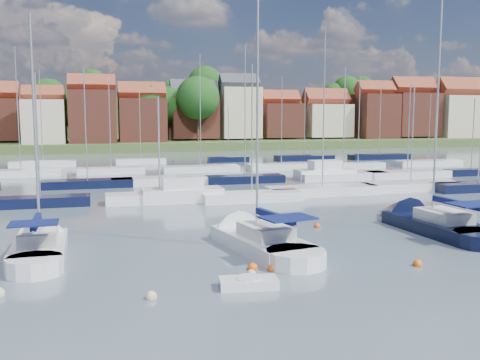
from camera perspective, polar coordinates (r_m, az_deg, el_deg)
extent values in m
plane|color=#45535D|center=(67.65, -4.27, 0.51)|extent=(260.00, 260.00, 0.00)
cube|color=silver|center=(30.84, -20.57, -7.26)|extent=(2.84, 6.52, 1.20)
cone|color=silver|center=(34.76, -20.07, -5.66)|extent=(2.76, 3.20, 2.69)
cylinder|color=silver|center=(27.72, -21.08, -8.87)|extent=(2.75, 2.75, 1.20)
cube|color=silver|center=(30.19, -20.71, -5.72)|extent=(1.95, 2.73, 0.70)
cylinder|color=#B2B2B7|center=(30.40, -21.04, 5.07)|extent=(0.14, 0.14, 11.96)
cylinder|color=#B2B2B7|center=(29.14, -20.92, -4.47)|extent=(0.18, 3.59, 0.10)
cube|color=#0F174B|center=(29.11, -20.93, -4.18)|extent=(0.38, 3.41, 0.35)
cube|color=#0F174B|center=(27.94, -21.14, -4.33)|extent=(2.32, 1.67, 0.08)
cube|color=silver|center=(30.44, 2.26, -7.00)|extent=(4.45, 7.86, 1.20)
cone|color=silver|center=(34.49, -1.38, -5.33)|extent=(3.72, 4.13, 3.09)
cylinder|color=silver|center=(27.34, 5.97, -8.65)|extent=(3.62, 3.62, 1.20)
cube|color=silver|center=(29.79, 2.74, -5.43)|extent=(2.71, 3.44, 0.70)
cylinder|color=#B2B2B7|center=(30.00, 1.87, 7.18)|extent=(0.14, 0.14, 13.72)
cylinder|color=#B2B2B7|center=(28.73, 3.74, -4.17)|extent=(0.89, 4.06, 0.10)
cube|color=#0F174B|center=(28.71, 3.74, -3.88)|extent=(1.05, 3.89, 0.35)
cube|color=#0F174B|center=(27.54, 5.12, -4.04)|extent=(2.93, 2.32, 0.08)
cube|color=black|center=(37.10, 20.30, -4.89)|extent=(3.74, 7.99, 1.20)
cone|color=black|center=(40.93, 16.03, -3.64)|extent=(3.49, 3.99, 3.25)
cube|color=silver|center=(36.51, 20.89, -3.58)|extent=(2.48, 3.39, 0.70)
cylinder|color=#B2B2B7|center=(36.79, 20.30, 7.55)|extent=(0.14, 0.14, 14.78)
cylinder|color=#B2B2B7|center=(35.55, 22.06, -2.52)|extent=(0.37, 4.33, 0.10)
cube|color=#0F174B|center=(35.53, 22.07, -2.28)|extent=(0.56, 4.13, 0.35)
cube|color=#0F174B|center=(34.46, 23.60, -2.37)|extent=(2.88, 2.12, 0.08)
cube|color=silver|center=(24.03, 0.92, -11.01)|extent=(2.70, 1.52, 0.50)
cylinder|color=silver|center=(23.98, 0.92, -10.69)|extent=(1.19, 1.19, 0.32)
sphere|color=beige|center=(23.02, -9.45, -12.40)|extent=(0.47, 0.47, 0.47)
sphere|color=#D85914|center=(26.60, 3.46, -9.64)|extent=(0.45, 0.45, 0.45)
sphere|color=#D85914|center=(28.78, 18.42, -8.70)|extent=(0.49, 0.49, 0.49)
sphere|color=#D85914|center=(36.72, 8.26, -5.04)|extent=(0.43, 0.43, 0.43)
sphere|color=beige|center=(25.71, 1.23, -10.21)|extent=(0.44, 0.44, 0.44)
sphere|color=#D85914|center=(26.75, 1.35, -9.53)|extent=(0.50, 0.50, 0.50)
cube|color=black|center=(47.45, -20.51, -2.25)|extent=(8.01, 2.24, 1.00)
cylinder|color=#B2B2B7|center=(46.92, -20.80, 4.49)|extent=(0.12, 0.12, 10.16)
cube|color=silver|center=(47.13, -8.56, -1.94)|extent=(9.22, 2.58, 1.00)
cylinder|color=#B2B2B7|center=(46.64, -8.66, 3.63)|extent=(0.12, 0.12, 8.18)
cube|color=silver|center=(47.09, 1.26, -1.88)|extent=(8.78, 2.46, 1.00)
cylinder|color=#B2B2B7|center=(46.54, 1.28, 5.48)|extent=(0.12, 0.12, 11.06)
cube|color=silver|center=(51.56, 8.77, -1.18)|extent=(10.79, 3.02, 1.00)
cylinder|color=#B2B2B7|center=(51.06, 8.93, 7.67)|extent=(0.12, 0.12, 14.87)
cube|color=silver|center=(56.45, 17.73, -0.73)|extent=(10.13, 2.84, 1.00)
cylinder|color=#B2B2B7|center=(56.02, 17.93, 4.65)|extent=(0.12, 0.12, 9.59)
cube|color=black|center=(58.67, 24.05, -0.72)|extent=(9.52, 2.67, 1.00)
cube|color=silver|center=(47.16, -6.17, -1.72)|extent=(7.00, 2.60, 1.40)
cube|color=silver|center=(47.00, -6.19, -0.39)|extent=(3.50, 2.20, 1.30)
cube|color=black|center=(58.21, -15.96, -0.44)|extent=(9.30, 2.60, 1.00)
cylinder|color=#B2B2B7|center=(57.76, -16.17, 5.71)|extent=(0.12, 0.12, 11.48)
cube|color=silver|center=(58.90, -8.53, -0.16)|extent=(10.40, 2.91, 1.00)
cylinder|color=#B2B2B7|center=(58.50, -8.62, 4.59)|extent=(0.12, 0.12, 8.77)
cube|color=black|center=(59.94, 0.53, 0.04)|extent=(8.80, 2.46, 1.00)
cylinder|color=#B2B2B7|center=(59.50, 0.54, 7.38)|extent=(0.12, 0.12, 14.33)
cube|color=silver|center=(64.00, 10.91, 0.35)|extent=(10.73, 3.00, 1.00)
cylinder|color=#B2B2B7|center=(63.59, 11.04, 6.24)|extent=(0.12, 0.12, 12.14)
cube|color=silver|center=(67.90, 17.40, 0.53)|extent=(10.48, 2.93, 1.00)
cylinder|color=#B2B2B7|center=(67.53, 17.57, 5.29)|extent=(0.12, 0.12, 10.28)
cube|color=black|center=(73.23, 23.41, 0.73)|extent=(6.84, 1.91, 1.00)
cylinder|color=#B2B2B7|center=(72.91, 23.60, 4.57)|extent=(0.12, 0.12, 8.82)
cube|color=silver|center=(63.93, 9.02, 0.52)|extent=(7.00, 2.60, 1.40)
cube|color=silver|center=(63.81, 9.04, 1.50)|extent=(3.50, 2.20, 1.30)
cube|color=silver|center=(71.32, -22.34, 0.62)|extent=(9.71, 2.72, 1.00)
cylinder|color=#B2B2B7|center=(70.95, -22.64, 7.01)|extent=(0.12, 0.12, 14.88)
cube|color=silver|center=(71.00, -13.58, 0.93)|extent=(8.49, 2.38, 1.00)
cylinder|color=#B2B2B7|center=(70.63, -13.72, 5.90)|extent=(0.12, 0.12, 11.31)
cube|color=silver|center=(71.45, -4.20, 1.14)|extent=(10.16, 2.85, 1.00)
cylinder|color=#B2B2B7|center=(71.09, -4.26, 7.41)|extent=(0.12, 0.12, 14.59)
cube|color=silver|center=(74.49, 4.42, 1.38)|extent=(9.53, 2.67, 1.00)
cylinder|color=#B2B2B7|center=(74.14, 4.47, 6.35)|extent=(0.12, 0.12, 11.91)
cube|color=silver|center=(77.54, 12.45, 1.45)|extent=(7.62, 2.13, 1.00)
cylinder|color=#B2B2B7|center=(77.20, 12.58, 6.31)|extent=(0.12, 0.12, 12.13)
cube|color=silver|center=(84.63, 19.41, 1.67)|extent=(10.17, 2.85, 1.00)
cylinder|color=#B2B2B7|center=(84.34, 19.55, 5.31)|extent=(0.12, 0.12, 9.73)
cube|color=silver|center=(83.36, -20.26, 1.56)|extent=(9.24, 2.59, 1.00)
cylinder|color=#B2B2B7|center=(83.05, -20.46, 6.43)|extent=(0.12, 0.12, 13.17)
cube|color=silver|center=(83.94, -10.53, 1.91)|extent=(7.57, 2.12, 1.00)
cylinder|color=#B2B2B7|center=(83.65, -10.62, 5.75)|extent=(0.12, 0.12, 10.24)
cube|color=black|center=(86.27, -1.24, 2.16)|extent=(6.58, 1.84, 1.00)
cylinder|color=#B2B2B7|center=(86.00, -1.25, 5.15)|extent=(0.12, 0.12, 8.01)
cube|color=black|center=(90.15, 6.87, 2.32)|extent=(9.92, 2.78, 1.00)
cylinder|color=#B2B2B7|center=(89.86, 6.92, 6.11)|extent=(0.12, 0.12, 10.92)
cube|color=black|center=(94.96, 14.61, 2.38)|extent=(10.55, 2.95, 1.00)
cylinder|color=#B2B2B7|center=(94.69, 14.73, 6.16)|extent=(0.12, 0.12, 11.51)
cube|color=#41542A|center=(143.81, -9.91, 3.97)|extent=(200.00, 70.00, 3.00)
cube|color=#41542A|center=(168.57, -10.68, 5.98)|extent=(200.00, 60.00, 14.00)
cube|color=beige|center=(115.59, -20.11, 5.81)|extent=(8.09, 8.80, 8.96)
cube|color=brown|center=(115.65, -20.22, 8.52)|extent=(8.25, 4.00, 4.00)
cube|color=brown|center=(116.04, -15.44, 6.48)|extent=(9.36, 10.17, 10.97)
cube|color=brown|center=(116.20, -15.54, 9.75)|extent=(9.54, 4.63, 4.63)
cube|color=brown|center=(118.12, -10.38, 6.25)|extent=(9.90, 8.56, 9.42)
cube|color=brown|center=(118.20, -10.45, 9.12)|extent=(10.10, 4.90, 4.90)
cube|color=brown|center=(124.59, -4.96, 6.66)|extent=(10.59, 8.93, 9.49)
cube|color=#383A42|center=(124.71, -4.99, 9.44)|extent=(10.80, 5.24, 5.24)
cube|color=beige|center=(126.02, -0.10, 7.18)|extent=(9.01, 8.61, 11.65)
cube|color=#383A42|center=(126.23, -0.10, 10.32)|extent=(9.19, 4.46, 4.46)
cube|color=brown|center=(130.21, 4.25, 6.35)|extent=(9.10, 9.34, 8.00)
cube|color=brown|center=(130.25, 4.27, 8.60)|extent=(9.28, 4.50, 4.50)
cube|color=beige|center=(134.13, 9.10, 6.27)|extent=(10.86, 9.59, 7.88)
cube|color=brown|center=(134.18, 9.14, 8.52)|extent=(11.07, 5.37, 5.37)
cube|color=brown|center=(136.97, 14.11, 6.56)|extent=(9.18, 9.96, 10.97)
cube|color=brown|center=(137.10, 14.20, 9.32)|extent=(9.36, 4.54, 4.54)
cube|color=brown|center=(143.91, 17.88, 6.64)|extent=(11.39, 9.67, 10.76)
cube|color=brown|center=(144.07, 17.98, 9.34)|extent=(11.62, 5.64, 5.64)
cube|color=beige|center=(149.71, 22.43, 6.23)|extent=(12.95, 8.52, 10.80)
cube|color=brown|center=(149.84, 22.55, 8.90)|extent=(13.21, 6.41, 6.41)
cylinder|color=#382619|center=(157.53, 11.28, 7.18)|extent=(0.50, 0.50, 4.47)
sphere|color=#23541A|center=(157.69, 11.34, 9.39)|extent=(8.18, 8.18, 8.18)
cylinder|color=#382619|center=(123.09, -7.48, 5.17)|extent=(0.50, 0.50, 4.46)
sphere|color=#23541A|center=(123.06, -7.53, 7.99)|extent=(8.15, 8.15, 8.15)
cylinder|color=#382619|center=(142.45, -3.70, 7.36)|extent=(0.50, 0.50, 5.15)
sphere|color=#23541A|center=(142.67, -3.73, 10.17)|extent=(9.41, 9.41, 9.41)
cylinder|color=#382619|center=(142.42, -15.43, 7.17)|extent=(0.50, 0.50, 4.56)
sphere|color=#23541A|center=(142.61, -15.52, 9.66)|extent=(8.34, 8.34, 8.34)
cylinder|color=#382619|center=(131.85, -19.65, 5.09)|extent=(0.50, 0.50, 5.15)
sphere|color=#23541A|center=(131.86, -19.77, 8.13)|extent=(9.42, 9.42, 9.42)
cylinder|color=#382619|center=(133.43, -3.56, 5.20)|extent=(0.50, 0.50, 3.77)
sphere|color=#23541A|center=(133.37, -3.58, 7.40)|extent=(6.89, 6.89, 6.89)
cylinder|color=#382619|center=(119.01, -4.50, 5.33)|extent=(0.50, 0.50, 5.21)
sphere|color=#23541A|center=(119.02, -4.53, 8.74)|extent=(9.53, 9.53, 9.53)
cylinder|color=#382619|center=(147.77, 15.41, 4.99)|extent=(0.50, 0.50, 2.97)
sphere|color=#23541A|center=(147.70, 15.46, 6.55)|extent=(5.44, 5.44, 5.44)
cylinder|color=#382619|center=(120.42, -9.54, 5.19)|extent=(0.50, 0.50, 4.84)
sphere|color=#23541A|center=(120.40, -9.60, 8.31)|extent=(8.85, 8.85, 8.85)
cylinder|color=#382619|center=(155.97, 9.89, 7.09)|extent=(0.50, 0.50, 3.72)
sphere|color=#23541A|center=(156.07, 9.93, 8.94)|extent=(6.80, 6.80, 6.80)
cylinder|color=#382619|center=(137.35, 14.14, 5.12)|extent=(0.50, 0.50, 4.05)
sphere|color=#23541A|center=(137.30, 14.20, 7.41)|extent=(7.40, 7.40, 7.40)
cylinder|color=#382619|center=(140.69, -7.05, 7.06)|extent=(0.50, 0.50, 3.93)
sphere|color=#23541A|center=(140.80, -7.08, 9.23)|extent=(7.19, 7.19, 7.19)
cylinder|color=#382619|center=(133.42, 3.99, 5.21)|extent=(0.50, 0.50, 3.82)
sphere|color=#23541A|center=(133.36, 4.01, 7.44)|extent=(6.99, 6.99, 6.99)
cylinder|color=#382619|center=(119.41, -17.33, 4.63)|extent=(0.50, 0.50, 3.48)
sphere|color=#23541A|center=(119.34, -17.42, 6.89)|extent=(6.37, 6.37, 6.37)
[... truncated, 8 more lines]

